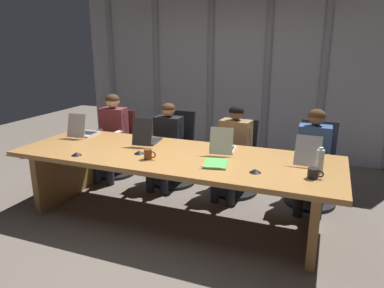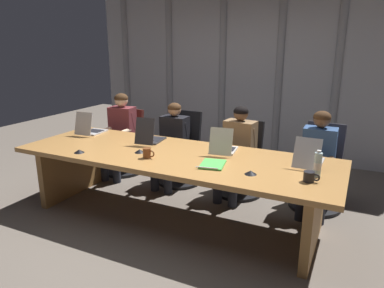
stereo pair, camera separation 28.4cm
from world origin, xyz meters
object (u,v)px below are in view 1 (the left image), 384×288
at_px(office_chair_left_mid, 175,157).
at_px(person_left_end, 111,132).
at_px(laptop_right_mid, 309,156).
at_px(person_left_mid, 166,141).
at_px(coffee_mug_near, 148,154).
at_px(laptop_left_end, 83,131).
at_px(coffee_mug_far, 313,173).
at_px(office_chair_center, 236,165).
at_px(spiral_notepad, 216,164).
at_px(laptop_center, 223,146).
at_px(water_bottle_primary, 320,161).
at_px(conference_mic_left_side, 255,171).
at_px(person_center, 233,147).
at_px(laptop_left_mid, 147,138).
at_px(office_chair_right_mid, 313,173).
at_px(conference_mic_middle, 77,154).
at_px(person_right_mid, 313,154).
at_px(conference_mic_right_side, 139,152).
at_px(office_chair_left_end, 116,150).

height_order(office_chair_left_mid, person_left_end, person_left_end).
xyz_separation_m(laptop_right_mid, person_left_mid, (-1.83, 0.55, -0.17)).
height_order(laptop_right_mid, coffee_mug_near, laptop_right_mid).
distance_m(laptop_left_end, coffee_mug_far, 2.84).
relative_size(office_chair_center, spiral_notepad, 2.70).
bearing_deg(laptop_center, person_left_mid, 52.63).
xyz_separation_m(water_bottle_primary, coffee_mug_far, (-0.04, -0.15, -0.06)).
bearing_deg(conference_mic_left_side, person_left_end, 154.53).
height_order(person_left_end, person_center, person_left_end).
distance_m(person_left_mid, water_bottle_primary, 2.14).
bearing_deg(water_bottle_primary, laptop_left_mid, 170.79).
bearing_deg(person_left_mid, spiral_notepad, 45.84).
distance_m(office_chair_right_mid, water_bottle_primary, 1.14).
height_order(laptop_right_mid, water_bottle_primary, laptop_right_mid).
distance_m(laptop_right_mid, office_chair_center, 1.24).
height_order(office_chair_right_mid, person_center, person_center).
bearing_deg(office_chair_right_mid, conference_mic_middle, -52.06).
xyz_separation_m(person_right_mid, water_bottle_primary, (0.09, -0.87, 0.20)).
bearing_deg(office_chair_center, laptop_left_end, -65.99).
distance_m(laptop_right_mid, conference_mic_left_side, 0.67).
bearing_deg(coffee_mug_near, laptop_center, 39.84).
xyz_separation_m(office_chair_left_mid, conference_mic_right_side, (0.09, -1.12, 0.40)).
height_order(laptop_center, person_right_mid, person_right_mid).
xyz_separation_m(person_right_mid, coffee_mug_near, (-1.53, -1.07, 0.14)).
distance_m(laptop_right_mid, person_left_mid, 1.92).
xyz_separation_m(laptop_left_mid, person_left_mid, (-0.02, 0.55, -0.17)).
distance_m(laptop_center, office_chair_right_mid, 1.24).
bearing_deg(conference_mic_right_side, laptop_right_mid, 13.17).
relative_size(laptop_left_mid, person_left_end, 0.36).
bearing_deg(spiral_notepad, laptop_right_mid, 16.42).
bearing_deg(office_chair_right_mid, person_right_mid, 1.39).
relative_size(office_chair_left_end, office_chair_right_mid, 0.95).
relative_size(laptop_center, person_left_mid, 0.37).
relative_size(laptop_center, conference_mic_left_side, 3.79).
relative_size(laptop_left_end, office_chair_left_end, 0.43).
height_order(office_chair_left_mid, water_bottle_primary, water_bottle_primary).
relative_size(laptop_left_end, laptop_right_mid, 0.89).
bearing_deg(conference_mic_right_side, person_center, 51.20).
distance_m(person_left_mid, coffee_mug_near, 1.13).
bearing_deg(laptop_right_mid, coffee_mug_near, 110.22).
xyz_separation_m(office_chair_left_mid, conference_mic_middle, (-0.49, -1.41, 0.40)).
bearing_deg(coffee_mug_near, conference_mic_middle, -167.55).
xyz_separation_m(water_bottle_primary, spiral_notepad, (-0.94, -0.12, -0.10)).
xyz_separation_m(laptop_left_mid, coffee_mug_far, (1.88, -0.47, -0.02)).
bearing_deg(laptop_center, spiral_notepad, 179.92).
relative_size(laptop_left_mid, conference_mic_middle, 3.93).
height_order(laptop_left_end, person_left_end, person_left_end).
xyz_separation_m(laptop_right_mid, conference_mic_middle, (-2.27, -0.68, -0.04)).
distance_m(coffee_mug_near, conference_mic_middle, 0.78).
height_order(person_left_mid, spiral_notepad, person_left_mid).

